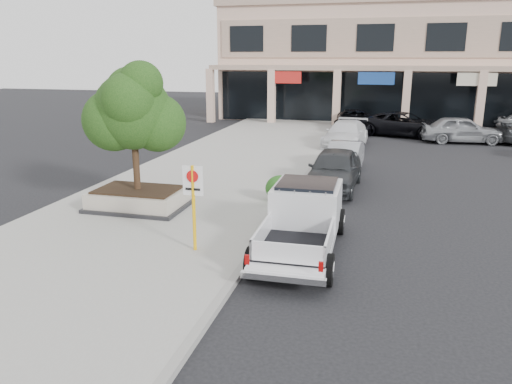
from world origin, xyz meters
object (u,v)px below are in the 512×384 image
at_px(no_parking_sign, 193,196).
at_px(pickup_truck, 301,222).
at_px(planter, 138,199).
at_px(curb_car_a, 334,169).
at_px(curb_car_b, 344,157).
at_px(lot_car_d, 404,124).
at_px(planter_tree, 139,111).
at_px(curb_car_d, 354,121).
at_px(lot_car_a, 462,130).
at_px(curb_car_c, 346,134).

height_order(no_parking_sign, pickup_truck, no_parking_sign).
distance_m(planter, curb_car_a, 7.76).
xyz_separation_m(curb_car_b, lot_car_d, (2.93, 11.60, 0.12)).
relative_size(planter_tree, curb_car_d, 0.73).
height_order(no_parking_sign, lot_car_a, no_parking_sign).
distance_m(pickup_truck, lot_car_d, 22.10).
distance_m(planter_tree, lot_car_d, 21.63).
xyz_separation_m(curb_car_a, lot_car_a, (6.42, 13.02, 0.02)).
xyz_separation_m(curb_car_c, lot_car_d, (3.40, 5.10, 0.04)).
distance_m(curb_car_b, curb_car_c, 6.52).
distance_m(no_parking_sign, lot_car_a, 22.88).
bearing_deg(lot_car_d, curb_car_a, -175.75).
relative_size(planter, no_parking_sign, 1.39).
relative_size(no_parking_sign, curb_car_a, 0.49).
xyz_separation_m(planter_tree, pickup_truck, (5.83, -2.38, -2.54)).
xyz_separation_m(planter_tree, curb_car_a, (5.97, 4.63, -2.61)).
bearing_deg(curb_car_d, planter_tree, -107.69).
height_order(curb_car_b, curb_car_d, curb_car_d).
relative_size(planter, curb_car_a, 0.68).
height_order(curb_car_a, lot_car_d, curb_car_a).
height_order(planter_tree, curb_car_d, planter_tree).
xyz_separation_m(no_parking_sign, pickup_truck, (2.71, 0.87, -0.76)).
bearing_deg(no_parking_sign, lot_car_a, 66.07).
height_order(pickup_truck, lot_car_a, pickup_truck).
height_order(planter_tree, lot_car_d, planter_tree).
distance_m(planter, curb_car_c, 15.64).
bearing_deg(curb_car_c, planter_tree, -105.51).
bearing_deg(lot_car_a, curb_car_b, 141.42).
bearing_deg(no_parking_sign, planter_tree, 133.80).
relative_size(curb_car_a, curb_car_c, 0.91).
relative_size(planter_tree, lot_car_a, 0.83).
relative_size(no_parking_sign, lot_car_d, 0.40).
xyz_separation_m(planter, no_parking_sign, (3.25, -3.10, 1.16)).
bearing_deg(planter, curb_car_d, 74.51).
relative_size(pickup_truck, curb_car_a, 1.17).
relative_size(curb_car_c, lot_car_d, 0.91).
relative_size(planter_tree, lot_car_d, 0.70).
xyz_separation_m(curb_car_c, curb_car_d, (0.04, 6.37, 0.01)).
xyz_separation_m(planter, lot_car_d, (9.16, 19.64, 0.32)).
relative_size(pickup_truck, curb_car_c, 1.07).
xyz_separation_m(curb_car_c, lot_car_a, (6.77, 3.26, 0.07)).
bearing_deg(curb_car_c, pickup_truck, -83.46).
bearing_deg(planter, planter_tree, 48.97).
distance_m(planter, pickup_truck, 6.38).
distance_m(pickup_truck, curb_car_b, 10.28).
xyz_separation_m(no_parking_sign, curb_car_d, (2.55, 24.01, -0.88)).
bearing_deg(curb_car_d, no_parking_sign, -98.48).
distance_m(curb_car_c, lot_car_a, 7.52).
bearing_deg(lot_car_d, planter, 170.86).
bearing_deg(lot_car_d, lot_car_a, -102.72).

